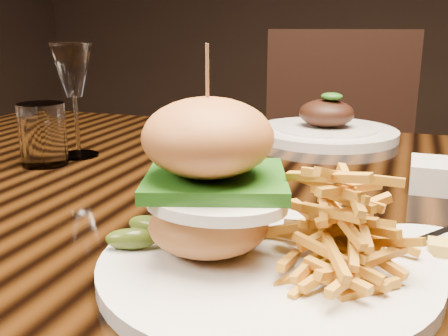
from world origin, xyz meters
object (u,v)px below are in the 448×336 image
(dining_table, at_px, (296,242))
(wine_glass, at_px, (73,74))
(burger_plate, at_px, (266,215))
(chair_far, at_px, (339,170))
(far_dish, at_px, (326,129))

(dining_table, relative_size, wine_glass, 8.52)
(burger_plate, height_order, chair_far, burger_plate)
(chair_far, bearing_deg, dining_table, -97.73)
(burger_plate, bearing_deg, chair_far, 87.71)
(dining_table, height_order, wine_glass, wine_glass)
(far_dish, distance_m, chair_far, 0.59)
(far_dish, xyz_separation_m, chair_far, (-0.03, 0.54, -0.23))
(far_dish, bearing_deg, chair_far, 93.65)
(dining_table, bearing_deg, chair_far, 93.44)
(wine_glass, height_order, chair_far, chair_far)
(dining_table, bearing_deg, wine_glass, 171.61)
(burger_plate, relative_size, wine_glass, 1.60)
(dining_table, height_order, burger_plate, burger_plate)
(dining_table, height_order, far_dish, far_dish)
(wine_glass, distance_m, chair_far, 0.96)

